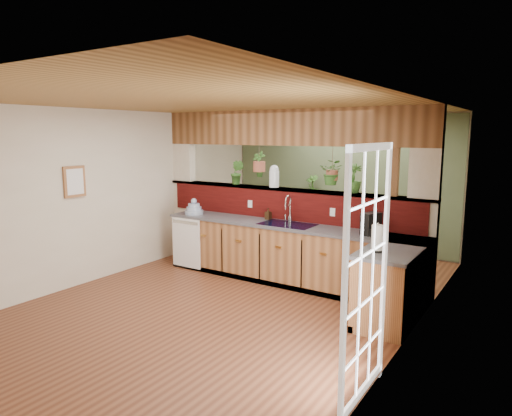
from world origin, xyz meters
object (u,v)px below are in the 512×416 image
Objects in this scene: glass_jar at (274,176)px; dish_stack at (194,209)px; coffee_maker at (371,225)px; shelving_console at (295,219)px; paper_towel at (377,239)px; soap_dispenser at (268,214)px; faucet at (289,208)px.

dish_stack is at bearing -159.73° from glass_jar.
coffee_maker is 1.85m from glass_jar.
coffee_maker is 0.22× the size of shelving_console.
glass_jar is at bearing 149.96° from paper_towel.
soap_dispenser is 0.13× the size of shelving_console.
coffee_maker is (1.34, -0.17, -0.09)m from faucet.
paper_towel is 2.47m from glass_jar.
dish_stack is 1.48m from glass_jar.
glass_jar is (-0.39, 0.21, 0.44)m from faucet.
glass_jar reaches higher than coffee_maker.
faucet is 1.25× the size of paper_towel.
soap_dispenser is 0.62× the size of coffee_maker.
shelving_console is (-2.36, 2.28, -0.54)m from coffee_maker.
faucet is at bearing -39.53° from shelving_console.
dish_stack is (-1.66, -0.26, -0.14)m from faucet.
shelving_console is at bearing 74.76° from dish_stack.
soap_dispenser is (-0.37, 0.01, -0.13)m from faucet.
coffee_maker is 0.90m from paper_towel.
faucet is 1.41× the size of coffee_maker.
glass_jar is (-2.09, 1.21, 0.52)m from paper_towel.
glass_jar is at bearing -169.20° from coffee_maker.
glass_jar reaches higher than paper_towel.
dish_stack is at bearing -80.42° from shelving_console.
glass_jar is (-0.02, 0.20, 0.58)m from soap_dispenser.
glass_jar is at bearing -46.85° from shelving_console.
coffee_maker is 0.89× the size of paper_towel.
soap_dispenser is (1.29, 0.27, 0.01)m from dish_stack.
paper_towel is 0.24× the size of shelving_console.
faucet reaches higher than coffee_maker.
faucet is 0.31× the size of shelving_console.
coffee_maker is at bearing -19.26° from shelving_console.
faucet is 1.69m from dish_stack.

